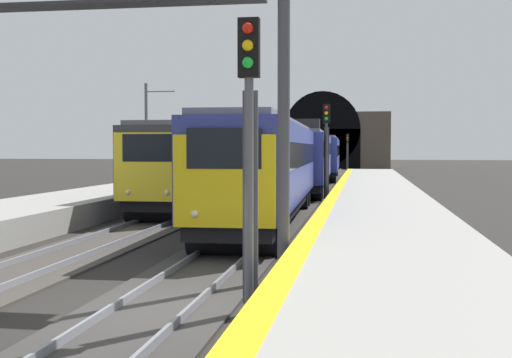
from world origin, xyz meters
name	(u,v)px	position (x,y,z in m)	size (l,w,h in m)	color
ground_plane	(155,312)	(0.00, 0.00, 0.00)	(320.00, 320.00, 0.00)	#282623
platform_right	(400,296)	(0.00, -4.46, 0.46)	(112.00, 4.47, 0.93)	#9E9B93
platform_right_edge_strip	(288,266)	(0.00, -2.48, 0.93)	(112.00, 0.50, 0.01)	yellow
track_main_line	(155,310)	(0.00, 0.00, 0.04)	(160.00, 2.88, 0.21)	#383533
train_main_approaching	(307,158)	(33.71, 0.00, 2.36)	(57.49, 3.31, 5.03)	navy
train_adjacent_platform	(260,156)	(40.93, 4.39, 2.36)	(56.50, 2.88, 4.14)	#333338
railway_signal_near	(249,138)	(-0.06, -1.79, 3.24)	(0.39, 0.38, 5.36)	#4C4C54
railway_signal_mid	(326,144)	(24.89, -1.79, 3.29)	(0.39, 0.38, 5.46)	#38383D
railway_signal_far	(347,149)	(73.59, -1.79, 2.95)	(0.39, 0.38, 4.84)	#38383D
overhead_signal_gantry	(104,46)	(3.07, 2.19, 5.44)	(0.70, 8.73, 7.20)	#3F3F47
tunnel_portal	(323,140)	(87.43, 2.19, 4.20)	(3.03, 19.78, 11.37)	#51473D
catenary_mast_near	(147,135)	(33.69, 11.45, 3.94)	(0.22, 2.22, 7.65)	#595B60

